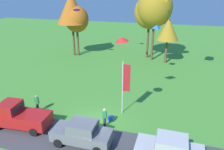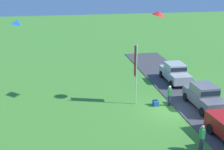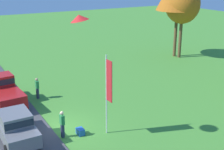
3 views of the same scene
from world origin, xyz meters
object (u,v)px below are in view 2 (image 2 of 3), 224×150
object	(u,v)px
car_sedan_far_end	(175,72)
person_on_lawn	(202,138)
kite_delta_low_drifter	(159,13)
cooler_box	(156,103)
person_watching_sky	(169,95)
flag_banner	(136,66)
car_sedan_mid_row	(204,95)
kite_diamond_topmost	(17,22)

from	to	relation	value
car_sedan_far_end	person_on_lawn	world-z (taller)	car_sedan_far_end
person_on_lawn	kite_delta_low_drifter	size ratio (longest dim) A/B	1.69
car_sedan_far_end	cooler_box	size ratio (longest dim) A/B	7.91
person_on_lawn	kite_delta_low_drifter	world-z (taller)	kite_delta_low_drifter
cooler_box	kite_delta_low_drifter	size ratio (longest dim) A/B	0.55
person_watching_sky	flag_banner	world-z (taller)	flag_banner
car_sedan_mid_row	person_on_lawn	distance (m)	6.65
flag_banner	kite_diamond_topmost	bearing A→B (deg)	79.77
person_on_lawn	flag_banner	bearing A→B (deg)	14.49
person_on_lawn	cooler_box	bearing A→B (deg)	4.26
person_on_lawn	flag_banner	size ratio (longest dim) A/B	0.34
car_sedan_mid_row	kite_delta_low_drifter	distance (m)	7.41
car_sedan_mid_row	kite_diamond_topmost	xyz separation A→B (m)	(3.62, 14.10, 5.63)
flag_banner	kite_delta_low_drifter	bearing A→B (deg)	-88.68
flag_banner	car_sedan_mid_row	bearing A→B (deg)	-111.27
car_sedan_far_end	kite_delta_low_drifter	world-z (taller)	kite_delta_low_drifter
person_watching_sky	cooler_box	size ratio (longest dim) A/B	3.05
car_sedan_mid_row	person_watching_sky	distance (m)	2.71
person_on_lawn	kite_diamond_topmost	bearing A→B (deg)	49.22
kite_diamond_topmost	flag_banner	bearing A→B (deg)	-100.23
car_sedan_mid_row	person_on_lawn	bearing A→B (deg)	152.32
person_watching_sky	flag_banner	distance (m)	3.63
person_watching_sky	person_on_lawn	world-z (taller)	same
person_watching_sky	kite_diamond_topmost	size ratio (longest dim) A/B	1.91
person_on_lawn	kite_delta_low_drifter	xyz separation A→B (m)	(7.92, 0.30, 6.43)
flag_banner	kite_delta_low_drifter	xyz separation A→B (m)	(0.04, -1.74, 4.12)
car_sedan_mid_row	car_sedan_far_end	xyz separation A→B (m)	(6.23, -0.03, 0.00)
kite_diamond_topmost	car_sedan_mid_row	bearing A→B (deg)	-104.38
flag_banner	cooler_box	distance (m)	3.46
cooler_box	person_on_lawn	bearing A→B (deg)	-175.74
cooler_box	kite_delta_low_drifter	world-z (taller)	kite_delta_low_drifter
kite_diamond_topmost	person_on_lawn	bearing A→B (deg)	-130.78
person_on_lawn	person_watching_sky	bearing A→B (deg)	-4.50
car_sedan_mid_row	cooler_box	xyz separation A→B (m)	(1.13, 3.61, -0.84)
car_sedan_far_end	person_watching_sky	size ratio (longest dim) A/B	2.59
cooler_box	kite_delta_low_drifter	bearing A→B (deg)	-14.05
kite_delta_low_drifter	cooler_box	bearing A→B (deg)	165.95
car_sedan_mid_row	car_sedan_far_end	distance (m)	6.23
car_sedan_far_end	person_watching_sky	xyz separation A→B (m)	(-5.33, 2.58, -0.16)
person_watching_sky	flag_banner	xyz separation A→B (m)	(1.09, 2.57, 2.32)
person_watching_sky	flag_banner	bearing A→B (deg)	66.93
car_sedan_far_end	person_watching_sky	distance (m)	5.93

